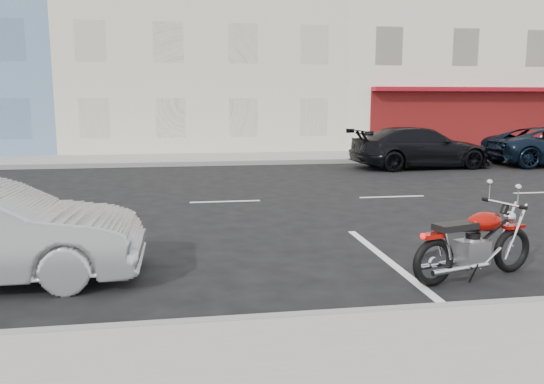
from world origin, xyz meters
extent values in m
plane|color=black|center=(0.00, 0.00, 0.00)|extent=(120.00, 120.00, 0.00)
cube|color=gray|center=(-5.00, 8.70, 0.07)|extent=(80.00, 3.40, 0.15)
cube|color=gray|center=(-5.00, 7.00, 0.08)|extent=(80.00, 0.12, 0.16)
cube|color=beige|center=(-2.00, 16.30, 5.75)|extent=(12.00, 12.00, 11.50)
cube|color=beige|center=(11.00, 16.30, 6.25)|extent=(14.00, 12.00, 12.50)
cylinder|color=beige|center=(12.00, 8.50, 0.45)|extent=(0.20, 0.20, 0.60)
sphere|color=beige|center=(12.00, 8.50, 0.77)|extent=(0.20, 0.20, 0.20)
torus|color=black|center=(0.81, -5.85, 0.29)|extent=(0.62, 0.26, 0.61)
cube|color=#900A05|center=(0.78, -5.86, 0.63)|extent=(0.30, 0.21, 0.05)
cube|color=gray|center=(1.41, -5.68, 0.35)|extent=(0.44, 0.37, 0.31)
ellipsoid|color=#900A05|center=(1.59, -5.63, 0.73)|extent=(0.57, 0.44, 0.25)
cube|color=black|center=(1.12, -5.76, 0.71)|extent=(0.61, 0.38, 0.08)
cylinder|color=silver|center=(1.89, -5.55, 0.94)|extent=(0.20, 0.62, 0.03)
cylinder|color=silver|center=(1.15, -5.89, 0.20)|extent=(0.85, 0.30, 0.07)
cylinder|color=silver|center=(1.09, -5.64, 0.20)|extent=(0.85, 0.30, 0.07)
cylinder|color=black|center=(1.60, -5.63, 0.50)|extent=(0.72, 0.24, 0.45)
imported|color=black|center=(5.06, 5.28, 0.70)|extent=(4.95, 2.29, 1.40)
camera|label=1|loc=(-2.78, -11.92, 2.25)|focal=35.00mm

